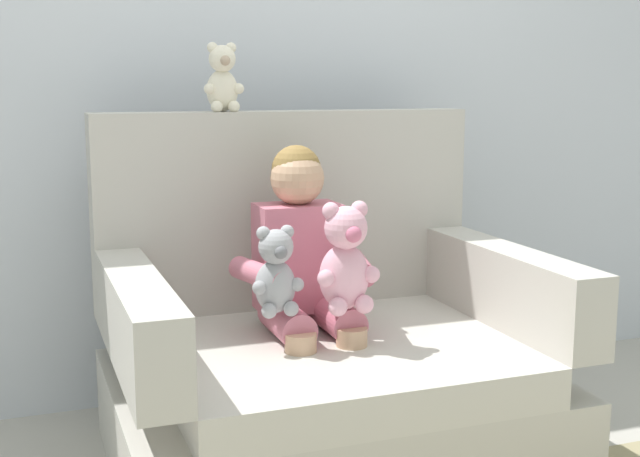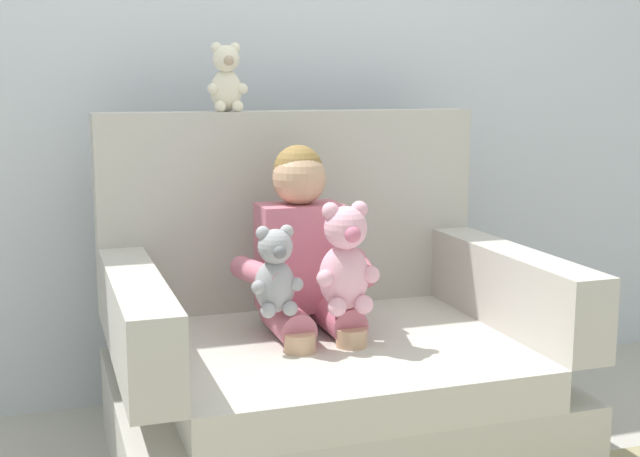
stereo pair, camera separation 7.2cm
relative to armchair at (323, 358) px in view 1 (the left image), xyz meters
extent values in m
cube|color=silver|center=(0.00, 0.70, 0.98)|extent=(6.00, 0.10, 2.60)
cube|color=#BCB7AD|center=(0.00, -0.06, -0.18)|extent=(1.32, 1.00, 0.29)
cube|color=beige|center=(0.00, -0.13, 0.03)|extent=(1.04, 0.86, 0.12)
cube|color=#BCB7AD|center=(0.00, 0.37, 0.42)|extent=(1.32, 0.14, 0.68)
cube|color=#BCB7AD|center=(-0.59, -0.13, 0.21)|extent=(0.14, 0.86, 0.25)
cube|color=#BCB7AD|center=(0.59, -0.13, 0.21)|extent=(0.14, 0.86, 0.25)
cube|color=#C66B7F|center=(-0.05, 0.09, 0.31)|extent=(0.26, 0.16, 0.34)
sphere|color=tan|center=(-0.05, 0.09, 0.56)|extent=(0.17, 0.17, 0.17)
sphere|color=olive|center=(-0.05, 0.10, 0.59)|extent=(0.16, 0.16, 0.16)
cylinder|color=#C66B7F|center=(-0.13, -0.04, 0.14)|extent=(0.11, 0.26, 0.11)
cylinder|color=tan|center=(-0.13, -0.17, -0.01)|extent=(0.09, 0.09, 0.30)
cylinder|color=#C66B7F|center=(0.03, -0.04, 0.14)|extent=(0.11, 0.26, 0.11)
cylinder|color=tan|center=(0.03, -0.17, -0.01)|extent=(0.09, 0.09, 0.30)
cylinder|color=#C66B7F|center=(-0.21, -0.03, 0.29)|extent=(0.13, 0.27, 0.07)
cylinder|color=#C66B7F|center=(0.11, -0.03, 0.29)|extent=(0.13, 0.27, 0.07)
ellipsoid|color=#9E9EA3|center=(-0.19, -0.12, 0.27)|extent=(0.12, 0.10, 0.16)
sphere|color=#9E9EA3|center=(-0.19, -0.13, 0.39)|extent=(0.10, 0.10, 0.10)
sphere|color=slate|center=(-0.19, -0.17, 0.39)|extent=(0.04, 0.04, 0.04)
sphere|color=#9E9EA3|center=(-0.23, -0.12, 0.43)|extent=(0.04, 0.04, 0.04)
sphere|color=#9E9EA3|center=(-0.25, -0.15, 0.28)|extent=(0.04, 0.04, 0.04)
sphere|color=#9E9EA3|center=(-0.22, -0.16, 0.22)|extent=(0.04, 0.04, 0.04)
sphere|color=#9E9EA3|center=(-0.16, -0.12, 0.43)|extent=(0.04, 0.04, 0.04)
sphere|color=#9E9EA3|center=(-0.13, -0.15, 0.28)|extent=(0.04, 0.04, 0.04)
sphere|color=#9E9EA3|center=(-0.16, -0.16, 0.22)|extent=(0.04, 0.04, 0.04)
ellipsoid|color=#EAA8BC|center=(0.01, -0.15, 0.29)|extent=(0.15, 0.13, 0.20)
sphere|color=#EAA8BC|center=(0.01, -0.16, 0.44)|extent=(0.13, 0.13, 0.13)
sphere|color=#CC6684|center=(0.01, -0.22, 0.43)|extent=(0.05, 0.05, 0.05)
sphere|color=#EAA8BC|center=(-0.03, -0.16, 0.49)|extent=(0.05, 0.05, 0.05)
sphere|color=#EAA8BC|center=(-0.06, -0.19, 0.30)|extent=(0.05, 0.05, 0.05)
sphere|color=#EAA8BC|center=(-0.03, -0.21, 0.22)|extent=(0.06, 0.06, 0.06)
sphere|color=#EAA8BC|center=(0.06, -0.16, 0.49)|extent=(0.05, 0.05, 0.05)
sphere|color=#EAA8BC|center=(0.08, -0.19, 0.30)|extent=(0.05, 0.05, 0.05)
sphere|color=#EAA8BC|center=(0.05, -0.21, 0.22)|extent=(0.06, 0.06, 0.06)
ellipsoid|color=silver|center=(-0.22, 0.37, 0.83)|extent=(0.10, 0.09, 0.14)
sphere|color=silver|center=(-0.22, 0.36, 0.93)|extent=(0.09, 0.09, 0.09)
sphere|color=tan|center=(-0.22, 0.32, 0.93)|extent=(0.03, 0.03, 0.03)
sphere|color=silver|center=(-0.25, 0.36, 0.97)|extent=(0.04, 0.04, 0.04)
sphere|color=silver|center=(-0.27, 0.34, 0.84)|extent=(0.04, 0.04, 0.04)
sphere|color=silver|center=(-0.25, 0.33, 0.78)|extent=(0.04, 0.04, 0.04)
sphere|color=silver|center=(-0.19, 0.36, 0.97)|extent=(0.04, 0.04, 0.04)
sphere|color=silver|center=(-0.17, 0.34, 0.84)|extent=(0.04, 0.04, 0.04)
sphere|color=silver|center=(-0.19, 0.33, 0.78)|extent=(0.04, 0.04, 0.04)
camera|label=1|loc=(-0.89, -2.38, 0.86)|focal=47.19mm
camera|label=2|loc=(-0.82, -2.41, 0.86)|focal=47.19mm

